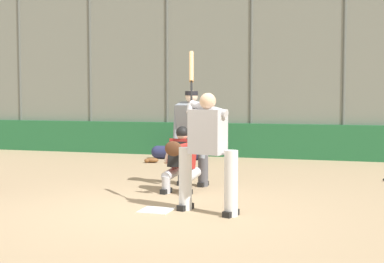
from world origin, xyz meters
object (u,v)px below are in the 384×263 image
at_px(umpire_home, 192,135).
at_px(equipment_bag_dugout_side, 177,153).
at_px(fielding_glove_on_dirt, 151,160).
at_px(batter_at_plate, 207,148).
at_px(catcher_behind_plate, 180,159).

bearing_deg(umpire_home, equipment_bag_dugout_side, -60.61).
relative_size(umpire_home, fielding_glove_on_dirt, 5.05).
bearing_deg(umpire_home, fielding_glove_on_dirt, -49.60).
bearing_deg(fielding_glove_on_dirt, batter_at_plate, 118.95).
bearing_deg(fielding_glove_on_dirt, equipment_bag_dugout_side, -112.50).
bearing_deg(batter_at_plate, umpire_home, -50.94).
height_order(batter_at_plate, fielding_glove_on_dirt, batter_at_plate).
height_order(catcher_behind_plate, fielding_glove_on_dirt, catcher_behind_plate).
height_order(batter_at_plate, catcher_behind_plate, batter_at_plate).
xyz_separation_m(batter_at_plate, catcher_behind_plate, (0.83, -1.35, -0.33)).
distance_m(catcher_behind_plate, umpire_home, 0.80).
height_order(umpire_home, fielding_glove_on_dirt, umpire_home).
bearing_deg(batter_at_plate, equipment_bag_dugout_side, -51.11).
bearing_deg(equipment_bag_dugout_side, fielding_glove_on_dirt, 67.50).
relative_size(catcher_behind_plate, equipment_bag_dugout_side, 0.78).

